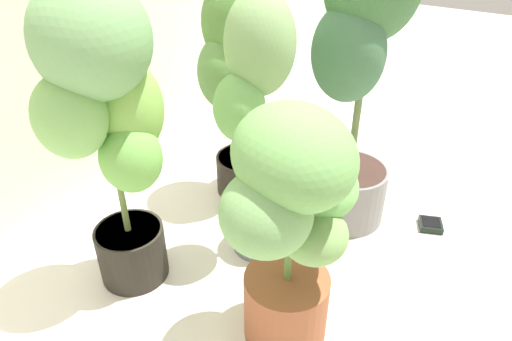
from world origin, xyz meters
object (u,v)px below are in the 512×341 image
at_px(potted_plant_center, 256,114).
at_px(hygrometer_box, 431,225).
at_px(potted_plant_back_right, 241,68).
at_px(potted_plant_front_right, 359,71).
at_px(potted_plant_front_left, 291,216).
at_px(potted_plant_back_left, 107,113).

height_order(potted_plant_center, hygrometer_box, potted_plant_center).
height_order(potted_plant_back_right, hygrometer_box, potted_plant_back_right).
xyz_separation_m(potted_plant_back_right, hygrometer_box, (0.16, -0.72, -0.51)).
relative_size(potted_plant_front_right, potted_plant_front_left, 1.45).
height_order(potted_plant_back_left, potted_plant_center, potted_plant_back_left).
xyz_separation_m(potted_plant_front_right, potted_plant_back_left, (-0.63, 0.45, -0.01)).
distance_m(potted_plant_back_right, potted_plant_front_left, 0.73).
bearing_deg(potted_plant_front_right, potted_plant_back_left, 144.08).
height_order(potted_plant_back_right, potted_plant_center, potted_plant_center).
bearing_deg(potted_plant_back_right, hygrometer_box, -77.62).
xyz_separation_m(potted_plant_front_right, potted_plant_front_left, (-0.58, -0.07, -0.16)).
xyz_separation_m(potted_plant_front_right, potted_plant_center, (-0.31, 0.19, -0.07)).
xyz_separation_m(potted_plant_front_right, hygrometer_box, (0.12, -0.31, -0.57)).
height_order(potted_plant_back_left, hygrometer_box, potted_plant_back_left).
relative_size(potted_plant_front_right, potted_plant_center, 1.17).
height_order(potted_plant_front_right, potted_plant_center, potted_plant_front_right).
bearing_deg(potted_plant_back_left, potted_plant_center, -40.29).
relative_size(potted_plant_back_right, potted_plant_center, 0.99).
height_order(potted_plant_front_right, potted_plant_back_right, potted_plant_front_right).
distance_m(potted_plant_back_right, potted_plant_back_left, 0.59).
bearing_deg(potted_plant_center, potted_plant_back_left, 139.71).
bearing_deg(potted_plant_center, potted_plant_front_left, -135.48).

